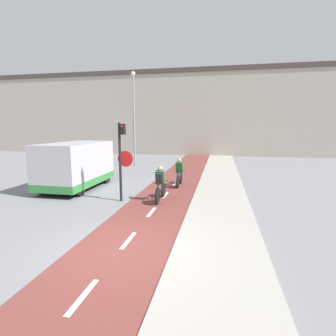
% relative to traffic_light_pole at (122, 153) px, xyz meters
% --- Properties ---
extents(ground_plane, '(120.00, 120.00, 0.00)m').
position_rel_traffic_light_pole_xyz_m(ground_plane, '(1.60, -4.26, -2.06)').
color(ground_plane, gray).
extents(bike_lane, '(2.61, 60.00, 0.02)m').
position_rel_traffic_light_pole_xyz_m(bike_lane, '(1.60, -4.26, -2.05)').
color(bike_lane, brown).
rests_on(bike_lane, ground_plane).
extents(sidewalk_strip, '(2.40, 60.00, 0.05)m').
position_rel_traffic_light_pole_xyz_m(sidewalk_strip, '(4.11, -4.26, -2.03)').
color(sidewalk_strip, '#A8A399').
rests_on(sidewalk_strip, ground_plane).
extents(building_row_background, '(60.00, 5.20, 9.39)m').
position_rel_traffic_light_pole_xyz_m(building_row_background, '(1.60, 21.10, 2.64)').
color(building_row_background, '#B2A899').
rests_on(building_row_background, ground_plane).
extents(traffic_light_pole, '(0.67, 0.25, 3.34)m').
position_rel_traffic_light_pole_xyz_m(traffic_light_pole, '(0.00, 0.00, 0.00)').
color(traffic_light_pole, black).
rests_on(traffic_light_pole, ground_plane).
extents(street_lamp_far, '(0.36, 0.36, 7.42)m').
position_rel_traffic_light_pole_xyz_m(street_lamp_far, '(-2.80, 9.99, 2.42)').
color(street_lamp_far, gray).
rests_on(street_lamp_far, ground_plane).
extents(cyclist_near, '(0.46, 1.83, 1.53)m').
position_rel_traffic_light_pole_xyz_m(cyclist_near, '(1.57, 0.33, -1.34)').
color(cyclist_near, black).
rests_on(cyclist_near, ground_plane).
extents(cyclist_far, '(0.46, 1.75, 1.51)m').
position_rel_traffic_light_pole_xyz_m(cyclist_far, '(1.93, 3.33, -1.39)').
color(cyclist_far, black).
rests_on(cyclist_far, ground_plane).
extents(van, '(2.19, 4.44, 2.36)m').
position_rel_traffic_light_pole_xyz_m(van, '(-3.22, 1.83, -0.90)').
color(van, '#B7B7BC').
rests_on(van, ground_plane).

